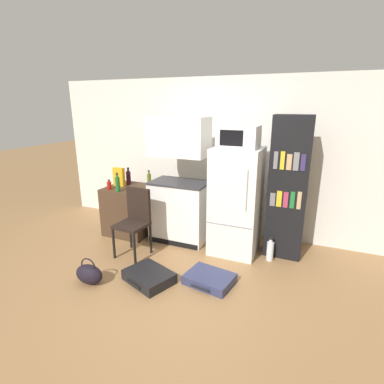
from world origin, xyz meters
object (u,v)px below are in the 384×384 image
(bottle_wine_dark, at_px, (128,177))
(cereal_box, at_px, (119,177))
(chair, at_px, (135,216))
(microwave, at_px, (239,137))
(handbag, at_px, (89,274))
(bottle_green_tall, at_px, (118,184))
(refrigerator, at_px, (236,201))
(water_bottle_front, at_px, (270,250))
(bottle_olive_oil, at_px, (149,180))
(suitcase_small_flat, at_px, (209,279))
(bottle_ketchup_red, at_px, (109,185))
(suitcase_large_flat, at_px, (149,277))
(bookshelf, at_px, (288,189))
(kitchen_hutch, at_px, (180,187))
(side_table, at_px, (130,210))

(bottle_wine_dark, relative_size, cereal_box, 0.96)
(cereal_box, xyz_separation_m, chair, (0.69, -0.61, -0.37))
(microwave, relative_size, handbag, 1.45)
(microwave, xyz_separation_m, bottle_green_tall, (-1.78, -0.31, -0.76))
(refrigerator, distance_m, water_bottle_front, 0.82)
(microwave, bearing_deg, bottle_green_tall, -170.08)
(refrigerator, height_order, handbag, refrigerator)
(handbag, bearing_deg, bottle_olive_oil, 94.44)
(bottle_wine_dark, bearing_deg, suitcase_small_flat, -29.72)
(bottle_ketchup_red, height_order, bottle_olive_oil, bottle_olive_oil)
(refrigerator, height_order, suitcase_large_flat, refrigerator)
(cereal_box, relative_size, chair, 0.31)
(bottle_olive_oil, bearing_deg, bottle_wine_dark, -173.44)
(microwave, bearing_deg, suitcase_large_flat, -121.56)
(bottle_wine_dark, bearing_deg, bottle_green_tall, -77.94)
(handbag, bearing_deg, bookshelf, 39.39)
(microwave, xyz_separation_m, water_bottle_front, (0.53, -0.09, -1.52))
(kitchen_hutch, distance_m, microwave, 1.21)
(cereal_box, relative_size, handbag, 0.83)
(refrigerator, distance_m, suitcase_large_flat, 1.57)
(bottle_green_tall, relative_size, suitcase_large_flat, 0.43)
(side_table, bearing_deg, bottle_olive_oil, 32.31)
(side_table, relative_size, bottle_wine_dark, 2.72)
(bookshelf, bearing_deg, bottle_olive_oil, -179.63)
(cereal_box, xyz_separation_m, handbag, (0.60, -1.49, -0.81))
(bottle_olive_oil, bearing_deg, handbag, -85.56)
(refrigerator, relative_size, cereal_box, 5.06)
(bottle_green_tall, xyz_separation_m, chair, (0.51, -0.32, -0.34))
(kitchen_hutch, xyz_separation_m, water_bottle_front, (1.43, -0.13, -0.72))
(water_bottle_front, bearing_deg, bottle_green_tall, -174.45)
(bookshelf, height_order, suitcase_small_flat, bookshelf)
(kitchen_hutch, xyz_separation_m, chair, (-0.37, -0.67, -0.30))
(bookshelf, distance_m, water_bottle_front, 0.88)
(cereal_box, bearing_deg, kitchen_hutch, 3.47)
(refrigerator, relative_size, suitcase_small_flat, 2.50)
(refrigerator, relative_size, bottle_wine_dark, 5.26)
(bottle_green_tall, bearing_deg, bookshelf, 10.93)
(kitchen_hutch, height_order, suitcase_large_flat, kitchen_hutch)
(bottle_green_tall, xyz_separation_m, water_bottle_front, (2.31, 0.22, -0.76))
(bottle_wine_dark, xyz_separation_m, suitcase_small_flat, (1.83, -1.04, -0.85))
(suitcase_small_flat, bearing_deg, handbag, -147.68)
(refrigerator, height_order, cereal_box, refrigerator)
(side_table, bearing_deg, water_bottle_front, -1.43)
(bottle_wine_dark, distance_m, suitcase_small_flat, 2.27)
(bottle_green_tall, relative_size, bottle_ketchup_red, 1.89)
(kitchen_hutch, relative_size, suitcase_small_flat, 3.14)
(suitcase_small_flat, distance_m, handbag, 1.45)
(bottle_green_tall, relative_size, bottle_wine_dark, 1.02)
(microwave, bearing_deg, water_bottle_front, -9.25)
(bookshelf, relative_size, handbag, 5.42)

